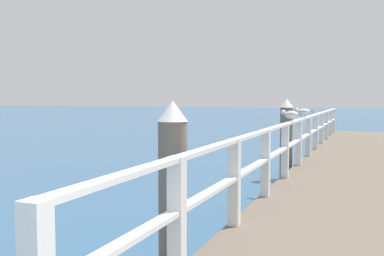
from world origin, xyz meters
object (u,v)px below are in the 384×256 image
dock_piling_near (173,194)px  seagull_foreground (291,114)px  dock_piling_far (286,139)px  seagull_background (304,112)px

dock_piling_near → seagull_foreground: size_ratio=4.00×
dock_piling_far → seagull_background: bearing=8.0°
seagull_foreground → seagull_background: bearing=22.7°
dock_piling_far → seagull_foreground: (0.37, -1.71, 0.62)m
dock_piling_far → seagull_foreground: bearing=-77.7°
dock_piling_far → seagull_background: dock_piling_far is taller
seagull_background → dock_piling_far: bearing=111.8°
seagull_foreground → seagull_background: size_ratio=0.97×
dock_piling_far → seagull_foreground: size_ratio=4.00×
dock_piling_near → dock_piling_far: 6.33m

